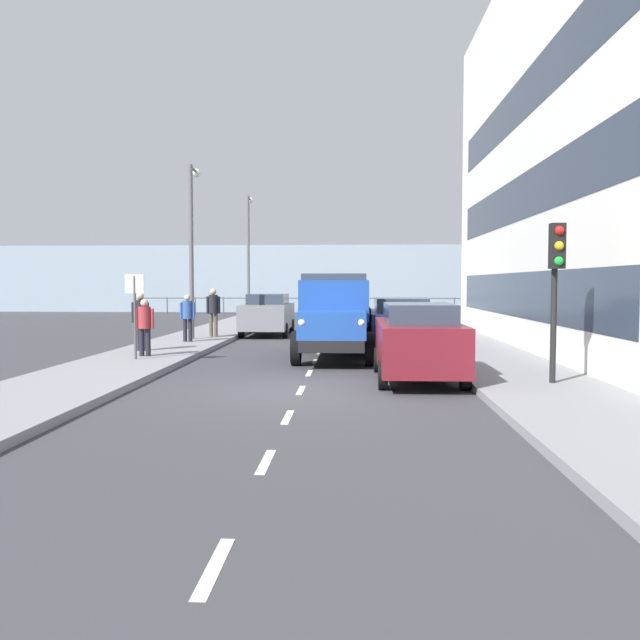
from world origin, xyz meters
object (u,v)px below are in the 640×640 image
object	(u,v)px
truck_vintage_blue	(334,318)
car_maroon_kerbside_near	(418,340)
car_navy_kerbside_1	(400,324)
pedestrian_couple_b	(140,316)
traffic_light_near	(556,268)
lamp_post_far	(249,247)
car_grey_oppositeside_0	(268,314)
street_sign	(135,301)
pedestrian_with_bag	(213,308)
lamp_post_promenade	(192,235)
pedestrian_near_railing	(145,323)
pedestrian_by_lamp	(187,314)

from	to	relation	value
truck_vintage_blue	car_maroon_kerbside_near	bearing A→B (deg)	117.09
car_navy_kerbside_1	pedestrian_couple_b	distance (m)	7.84
truck_vintage_blue	car_maroon_kerbside_near	distance (m)	4.34
car_maroon_kerbside_near	traffic_light_near	size ratio (longest dim) A/B	1.34
lamp_post_far	car_grey_oppositeside_0	bearing A→B (deg)	103.83
pedestrian_couple_b	street_sign	world-z (taller)	street_sign
pedestrian_with_bag	traffic_light_near	bearing A→B (deg)	129.75
car_navy_kerbside_1	pedestrian_with_bag	xyz separation A→B (m)	(6.71, -4.28, 0.33)
lamp_post_promenade	pedestrian_near_railing	bearing A→B (deg)	90.76
truck_vintage_blue	lamp_post_far	world-z (taller)	lamp_post_far
pedestrian_near_railing	traffic_light_near	xyz separation A→B (m)	(-9.79, 4.50, 1.40)
car_maroon_kerbside_near	pedestrian_couple_b	world-z (taller)	pedestrian_couple_b
truck_vintage_blue	lamp_post_far	xyz separation A→B (m)	(5.24, -17.65, 3.00)
car_maroon_kerbside_near	pedestrian_couple_b	xyz separation A→B (m)	(7.78, -4.64, 0.28)
truck_vintage_blue	pedestrian_near_railing	size ratio (longest dim) A/B	3.58
truck_vintage_blue	street_sign	bearing A→B (deg)	14.98
truck_vintage_blue	pedestrian_with_bag	size ratio (longest dim) A/B	3.10
car_grey_oppositeside_0	lamp_post_far	bearing A→B (deg)	-76.17
street_sign	pedestrian_by_lamp	bearing A→B (deg)	-90.62
traffic_light_near	pedestrian_with_bag	bearing A→B (deg)	-50.25
pedestrian_with_bag	traffic_light_near	distance (m)	14.61
pedestrian_with_bag	street_sign	world-z (taller)	street_sign
pedestrian_with_bag	traffic_light_near	xyz separation A→B (m)	(-9.31, 11.19, 1.25)
traffic_light_near	lamp_post_far	world-z (taller)	lamp_post_far
pedestrian_by_lamp	car_navy_kerbside_1	bearing A→B (deg)	163.63
car_navy_kerbside_1	pedestrian_near_railing	bearing A→B (deg)	18.56
pedestrian_with_bag	lamp_post_far	world-z (taller)	lamp_post_far
pedestrian_by_lamp	lamp_post_promenade	distance (m)	3.08
car_grey_oppositeside_0	lamp_post_promenade	distance (m)	5.10
pedestrian_near_railing	street_sign	bearing A→B (deg)	89.33
pedestrian_near_railing	traffic_light_near	world-z (taller)	traffic_light_near
pedestrian_near_railing	pedestrian_couple_b	size ratio (longest dim) A/B	0.91
car_grey_oppositeside_0	pedestrian_couple_b	bearing A→B (deg)	70.34
traffic_light_near	truck_vintage_blue	bearing A→B (deg)	-48.34
truck_vintage_blue	lamp_post_far	distance (m)	18.66
truck_vintage_blue	pedestrian_couple_b	size ratio (longest dim) A/B	3.25
car_maroon_kerbside_near	lamp_post_far	size ratio (longest dim) A/B	0.63
car_navy_kerbside_1	traffic_light_near	world-z (taller)	traffic_light_near
car_navy_kerbside_1	pedestrian_near_railing	size ratio (longest dim) A/B	2.81
pedestrian_couple_b	street_sign	xyz separation A→B (m)	(-0.58, 2.18, 0.51)
car_maroon_kerbside_near	pedestrian_near_railing	size ratio (longest dim) A/B	2.71
pedestrian_near_railing	pedestrian_with_bag	world-z (taller)	pedestrian_with_bag
pedestrian_near_railing	pedestrian_couple_b	bearing A→B (deg)	-67.62
truck_vintage_blue	street_sign	xyz separation A→B (m)	(5.23, 1.40, 0.50)
car_navy_kerbside_1	lamp_post_promenade	bearing A→B (deg)	-25.02
pedestrian_couple_b	truck_vintage_blue	bearing A→B (deg)	172.32
pedestrian_couple_b	car_maroon_kerbside_near	bearing A→B (deg)	149.20
pedestrian_couple_b	traffic_light_near	world-z (taller)	traffic_light_near
pedestrian_by_lamp	lamp_post_promenade	bearing A→B (deg)	-84.49
pedestrian_by_lamp	truck_vintage_blue	bearing A→B (deg)	143.16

